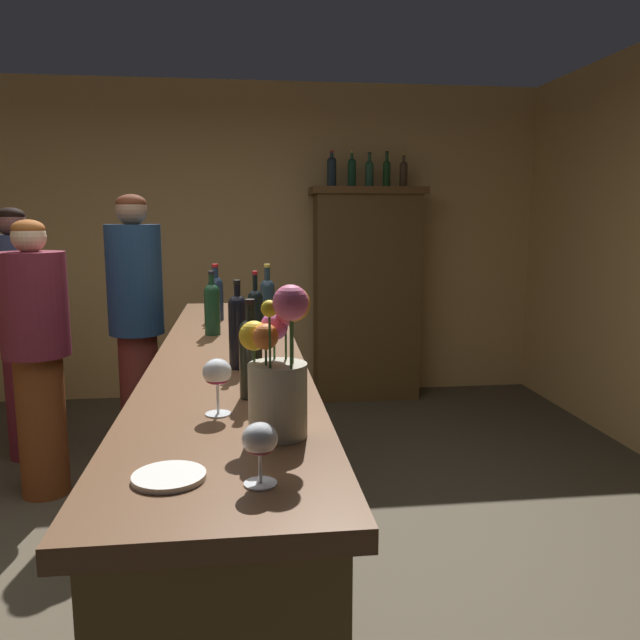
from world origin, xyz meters
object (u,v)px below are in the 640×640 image
Objects in this scene: display_cabinet at (366,290)px; display_bottle_midright at (387,172)px; bar_counter at (232,473)px; display_bottle_left at (332,170)px; display_bottle_right at (404,173)px; wine_glass_mid at (260,443)px; display_bottle_midleft at (352,171)px; wine_bottle_riesling at (212,306)px; patron_in_navy at (37,349)px; wine_bottle_malbec at (268,300)px; display_bottle_center at (369,172)px; wine_glass_front at (217,375)px; wine_bottle_rose at (216,296)px; wine_bottle_pinot at (251,354)px; wine_bottle_syrah at (256,311)px; flower_arrangement at (278,368)px; wine_bottle_merlot at (238,328)px; patron_near_entrance at (137,320)px; cheese_plate at (169,477)px; patron_tall at (19,322)px.

display_bottle_midright is (0.16, 0.00, 1.01)m from display_cabinet.
bar_counter is 10.19× the size of display_bottle_left.
display_bottle_midright is 0.15m from display_bottle_right.
wine_glass_mid is 4.34m from display_bottle_midleft.
patron_in_navy is (-1.01, 0.69, -0.32)m from wine_bottle_riesling.
wine_bottle_malbec is at bearing -116.39° from display_bottle_midright.
wine_glass_front is at bearing -107.54° from display_bottle_center.
bar_counter is 0.77m from wine_bottle_riesling.
display_bottle_midleft is at bearing 61.81° from wine_bottle_rose.
display_cabinet is 6.09× the size of wine_bottle_pinot.
display_bottle_left is (-0.31, 0.00, 1.02)m from display_cabinet.
display_cabinet is 6.38× the size of display_bottle_center.
wine_bottle_rose reaches higher than bar_counter.
patron_in_navy is at bearing -143.71° from display_bottle_midright.
display_bottle_midleft reaches higher than wine_glass_mid.
display_bottle_midright is (1.11, 2.24, 0.79)m from wine_bottle_malbec.
flower_arrangement is at bearing -88.79° from wine_bottle_syrah.
flower_arrangement is (0.10, -0.74, 0.03)m from wine_bottle_merlot.
display_bottle_midleft is (0.92, 3.52, 0.79)m from wine_bottle_pinot.
wine_bottle_syrah reaches higher than wine_bottle_rose.
wine_glass_mid is at bearing -92.86° from wine_bottle_malbec.
display_bottle_midleft is (0.17, 0.00, -0.01)m from display_bottle_left.
display_bottle_midright reaches higher than display_bottle_right.
display_cabinet reaches higher than wine_bottle_malbec.
display_bottle_left is 1.03× the size of display_bottle_center.
bar_counter is at bearing 93.86° from wine_glass_mid.
display_bottle_right is at bearing 84.03° from patron_near_entrance.
wine_glass_mid is at bearing -102.33° from display_bottle_midleft.
display_bottle_midleft is 2.94m from patron_in_navy.
cheese_plate is at bearing -107.04° from wine_bottle_pinot.
patron_near_entrance reaches higher than wine_bottle_merlot.
display_cabinet is 11.90× the size of cheese_plate.
wine_glass_mid is 3.35m from patron_tall.
patron_tall is at bearing -157.84° from display_bottle_right.
patron_near_entrance is at bearing -141.56° from display_cabinet.
wine_glass_mid is (0.01, -0.64, -0.05)m from wine_bottle_pinot.
wine_bottle_riesling is 0.33m from wine_bottle_malbec.
display_bottle_midleft is (1.08, 2.44, 0.79)m from wine_bottle_riesling.
display_bottle_left is 2.23m from patron_near_entrance.
wine_bottle_riesling is at bearing -116.71° from display_bottle_center.
display_bottle_left is at bearing 75.94° from wine_bottle_merlot.
display_cabinet is at bearing 58.85° from wine_bottle_rose.
display_bottle_midright reaches higher than cheese_plate.
display_bottle_right is at bearing 63.16° from bar_counter.
wine_bottle_syrah is 1.03× the size of wine_bottle_riesling.
wine_bottle_merlot is at bearing 97.91° from flower_arrangement.
display_bottle_center is at bearing 63.29° from wine_bottle_riesling.
bar_counter is 1.58m from patron_in_navy.
display_cabinet is 1.17× the size of patron_in_navy.
wine_bottle_malbec is 1.05× the size of display_bottle_left.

